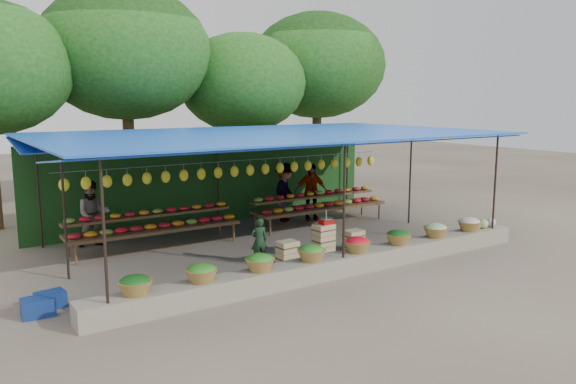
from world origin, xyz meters
TOP-DOWN VIEW (x-y plane):
  - ground at (0.00, 0.00)m, footprint 60.00×60.00m
  - stone_curb at (0.00, -2.75)m, footprint 10.60×0.55m
  - stall_canopy at (-0.00, 0.07)m, footprint 10.80×6.60m
  - produce_baskets at (-0.10, -2.75)m, footprint 8.98×0.58m
  - netting_backdrop at (0.00, 3.15)m, footprint 10.60×0.06m
  - tree_row at (0.50, 6.09)m, footprint 16.51×5.50m
  - fruit_table_left at (-2.49, 1.35)m, footprint 4.21×0.95m
  - fruit_table_right at (2.51, 1.35)m, footprint 4.21×0.95m
  - crate_counter at (0.51, -1.51)m, footprint 2.37×0.36m
  - weighing_scale at (0.60, -1.51)m, footprint 0.31×0.31m
  - vendor_seated at (-0.97, -1.14)m, footprint 0.43×0.34m
  - customer_left at (-3.68, 2.34)m, footprint 0.86×0.70m
  - customer_mid at (1.89, 2.21)m, footprint 1.30×1.19m
  - customer_right at (2.64, 1.96)m, footprint 1.09×0.74m
  - blue_crate_front at (-5.67, -1.78)m, footprint 0.54×0.40m
  - blue_crate_back at (-5.42, -1.48)m, footprint 0.52×0.41m

SIDE VIEW (x-z plane):
  - ground at x=0.00m, z-range 0.00..0.00m
  - blue_crate_back at x=-5.42m, z-range 0.00..0.29m
  - blue_crate_front at x=-5.67m, z-range 0.00..0.31m
  - stone_curb at x=0.00m, z-range 0.00..0.40m
  - crate_counter at x=0.51m, z-range -0.07..0.70m
  - vendor_seated at x=-0.97m, z-range 0.00..1.03m
  - produce_baskets at x=-0.10m, z-range 0.40..0.73m
  - fruit_table_left at x=-2.49m, z-range 0.14..1.07m
  - fruit_table_right at x=2.51m, z-range 0.14..1.07m
  - customer_left at x=-3.68m, z-range 0.00..1.64m
  - weighing_scale at x=0.60m, z-range 0.68..1.01m
  - customer_right at x=2.64m, z-range 0.00..1.72m
  - customer_mid at x=1.89m, z-range 0.00..1.75m
  - netting_backdrop at x=0.00m, z-range 0.00..2.50m
  - stall_canopy at x=0.00m, z-range 1.26..4.08m
  - tree_row at x=0.50m, z-range 1.14..8.26m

